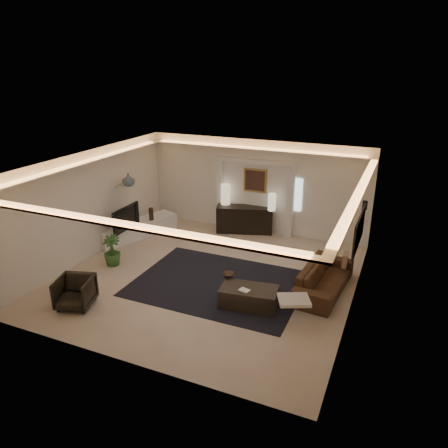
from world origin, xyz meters
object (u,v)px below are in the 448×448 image
at_px(sofa, 324,279).
at_px(armchair, 75,292).
at_px(console, 245,220).
at_px(coffee_table, 249,297).

bearing_deg(sofa, armchair, 125.28).
height_order(console, coffee_table, console).
xyz_separation_m(sofa, armchair, (-4.87, -2.84, 0.02)).
relative_size(sofa, coffee_table, 1.78).
xyz_separation_m(console, coffee_table, (1.67, -4.09, -0.20)).
xyz_separation_m(coffee_table, armchair, (-3.49, -1.53, 0.14)).
xyz_separation_m(console, armchair, (-1.82, -5.62, -0.05)).
bearing_deg(console, coffee_table, -85.54).
height_order(sofa, coffee_table, sofa).
distance_m(sofa, armchair, 5.64).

